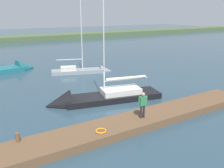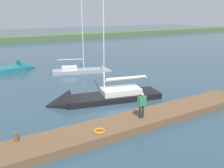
% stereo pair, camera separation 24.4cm
% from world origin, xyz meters
% --- Properties ---
extents(ground_plane, '(200.00, 200.00, 0.00)m').
position_xyz_m(ground_plane, '(0.00, 0.00, 0.00)').
color(ground_plane, '#2D4756').
extents(far_shoreline, '(180.00, 8.00, 2.40)m').
position_xyz_m(far_shoreline, '(0.00, -51.01, 0.00)').
color(far_shoreline, '#4C603D').
rests_on(far_shoreline, ground_plane).
extents(dock_pier, '(19.53, 2.36, 0.51)m').
position_xyz_m(dock_pier, '(0.00, 4.73, 0.26)').
color(dock_pier, brown).
rests_on(dock_pier, ground_plane).
extents(mooring_post_near, '(0.23, 0.23, 0.52)m').
position_xyz_m(mooring_post_near, '(7.42, 3.90, 0.78)').
color(mooring_post_near, brown).
rests_on(mooring_post_near, dock_pier).
extents(life_ring_buoy, '(0.66, 0.66, 0.10)m').
position_xyz_m(life_ring_buoy, '(3.08, 5.20, 0.56)').
color(life_ring_buoy, orange).
rests_on(life_ring_buoy, dock_pier).
extents(sailboat_inner_slip, '(9.92, 4.22, 9.96)m').
position_xyz_m(sailboat_inner_slip, '(0.61, -0.45, 0.20)').
color(sailboat_inner_slip, black).
rests_on(sailboat_inner_slip, ground_plane).
extents(sailboat_mid_channel, '(10.57, 4.18, 10.41)m').
position_xyz_m(sailboat_mid_channel, '(6.30, -15.04, 0.22)').
color(sailboat_mid_channel, '#1E6B75').
rests_on(sailboat_mid_channel, ground_plane).
extents(sailboat_far_left, '(7.57, 3.87, 9.52)m').
position_xyz_m(sailboat_far_left, '(-3.01, -10.00, 0.11)').
color(sailboat_far_left, gray).
rests_on(sailboat_far_left, ground_plane).
extents(person_on_dock, '(0.66, 0.27, 1.76)m').
position_xyz_m(person_on_dock, '(-0.16, 4.92, 1.54)').
color(person_on_dock, '#28282D').
rests_on(person_on_dock, dock_pier).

